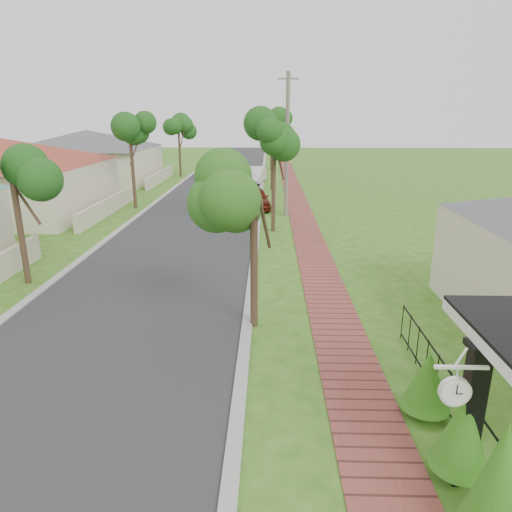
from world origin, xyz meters
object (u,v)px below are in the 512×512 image
(parked_car_red, at_px, (256,198))
(parked_car_white, at_px, (255,175))
(near_tree, at_px, (254,193))
(station_clock, at_px, (455,390))
(porch_post, at_px, (470,420))
(utility_pole, at_px, (287,145))

(parked_car_red, height_order, parked_car_white, parked_car_white)
(near_tree, height_order, station_clock, near_tree)
(porch_post, height_order, near_tree, near_tree)
(parked_car_white, relative_size, utility_pole, 0.52)
(porch_post, distance_m, parked_car_red, 23.38)
(parked_car_red, distance_m, parked_car_white, 11.81)
(parked_car_white, distance_m, near_tree, 29.27)
(near_tree, relative_size, station_clock, 6.15)
(parked_car_white, distance_m, station_clock, 35.46)
(near_tree, xyz_separation_m, utility_pole, (1.45, 15.28, 0.28))
(station_clock, bearing_deg, parked_car_white, 96.55)
(parked_car_white, height_order, utility_pole, utility_pole)
(parked_car_red, distance_m, station_clock, 23.72)
(porch_post, bearing_deg, parked_car_white, 97.43)
(parked_car_white, height_order, station_clock, station_clock)
(parked_car_white, xyz_separation_m, near_tree, (0.84, -29.09, 3.18))
(near_tree, bearing_deg, utility_pole, 84.59)
(parked_car_red, xyz_separation_m, utility_pole, (1.90, -2.00, 3.49))
(porch_post, height_order, parked_car_white, porch_post)
(parked_car_red, bearing_deg, near_tree, -97.26)
(utility_pole, distance_m, station_clock, 21.59)
(parked_car_white, relative_size, station_clock, 5.35)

